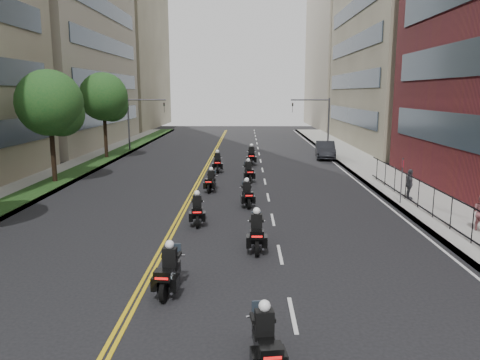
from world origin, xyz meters
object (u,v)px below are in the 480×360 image
object	(u,v)px
motorcycle_7	(248,172)
parked_sedan	(325,150)
pedestrian_c	(410,184)
motorcycle_5	(247,195)
motorcycle_3	(257,234)
motorcycle_6	(211,182)
motorcycle_1	(265,343)
motorcycle_9	(251,157)
motorcycle_2	(169,272)
motorcycle_4	(197,211)
motorcycle_8	(217,163)

from	to	relation	value
motorcycle_7	parked_sedan	world-z (taller)	motorcycle_7
pedestrian_c	motorcycle_5	bearing A→B (deg)	105.58
motorcycle_3	motorcycle_6	distance (m)	11.45
motorcycle_3	parked_sedan	distance (m)	27.32
motorcycle_1	motorcycle_3	distance (m)	8.11
motorcycle_3	parked_sedan	size ratio (longest dim) A/B	0.48
motorcycle_3	motorcycle_5	distance (m)	7.26
motorcycle_6	motorcycle_9	distance (m)	11.26
motorcycle_2	parked_sedan	size ratio (longest dim) A/B	0.46
motorcycle_2	motorcycle_1	bearing A→B (deg)	-50.73
motorcycle_2	motorcycle_9	bearing A→B (deg)	88.46
pedestrian_c	motorcycle_7	bearing A→B (deg)	64.60
motorcycle_6	motorcycle_3	bearing A→B (deg)	-70.29
parked_sedan	pedestrian_c	size ratio (longest dim) A/B	2.82
motorcycle_6	motorcycle_5	bearing A→B (deg)	-53.43
motorcycle_9	motorcycle_4	bearing A→B (deg)	-97.90
motorcycle_2	motorcycle_8	xyz separation A→B (m)	(0.13, 22.55, 0.04)
motorcycle_1	parked_sedan	xyz separation A→B (m)	(7.06, 34.50, 0.17)
motorcycle_5	motorcycle_8	distance (m)	11.52
motorcycle_6	motorcycle_8	world-z (taller)	motorcycle_8
motorcycle_2	pedestrian_c	size ratio (longest dim) A/B	1.30
motorcycle_3	motorcycle_9	bearing A→B (deg)	90.22
motorcycle_2	pedestrian_c	xyz separation A→B (m)	(11.71, 12.52, 0.36)
motorcycle_5	motorcycle_7	world-z (taller)	motorcycle_7
motorcycle_1	motorcycle_3	bearing A→B (deg)	82.49
motorcycle_1	motorcycle_4	world-z (taller)	motorcycle_4
motorcycle_1	pedestrian_c	size ratio (longest dim) A/B	1.25
motorcycle_2	pedestrian_c	distance (m)	17.14
parked_sedan	motorcycle_9	bearing A→B (deg)	-142.47
motorcycle_1	motorcycle_9	world-z (taller)	motorcycle_9
motorcycle_3	motorcycle_6	xyz separation A→B (m)	(-2.63, 11.15, -0.06)
motorcycle_7	motorcycle_8	world-z (taller)	motorcycle_8
motorcycle_7	motorcycle_6	bearing A→B (deg)	-132.78
motorcycle_7	motorcycle_9	distance (m)	7.58
motorcycle_6	motorcycle_7	xyz separation A→B (m)	(2.38, 3.36, 0.03)
motorcycle_7	parked_sedan	bearing A→B (deg)	50.85
motorcycle_7	motorcycle_4	bearing A→B (deg)	-110.36
motorcycle_3	motorcycle_4	bearing A→B (deg)	126.85
motorcycle_6	motorcycle_1	bearing A→B (deg)	-75.74
motorcycle_5	motorcycle_8	xyz separation A→B (m)	(-2.30, 11.29, 0.06)
motorcycle_2	motorcycle_6	xyz separation A→B (m)	(0.17, 15.16, -0.04)
motorcycle_6	pedestrian_c	distance (m)	11.84
motorcycle_3	motorcycle_4	size ratio (longest dim) A/B	1.06
motorcycle_2	motorcycle_8	distance (m)	22.56
motorcycle_3	motorcycle_5	world-z (taller)	motorcycle_3
motorcycle_9	motorcycle_7	bearing A→B (deg)	-91.55
motorcycle_3	motorcycle_8	world-z (taller)	motorcycle_8
pedestrian_c	motorcycle_6	bearing A→B (deg)	84.97
motorcycle_5	motorcycle_7	xyz separation A→B (m)	(0.12, 7.26, 0.02)
motorcycle_5	motorcycle_6	xyz separation A→B (m)	(-2.26, 3.90, -0.01)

